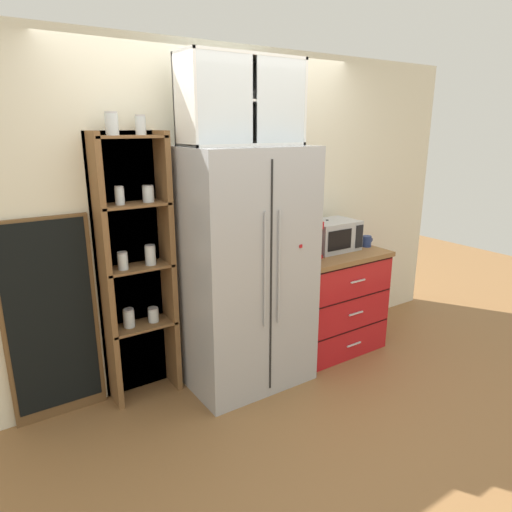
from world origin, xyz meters
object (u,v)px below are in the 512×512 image
object	(u,v)px
refrigerator	(245,270)
mug_navy	(367,241)
bottle_cobalt	(327,236)
coffee_maker	(305,239)
microwave	(332,235)
chalkboard_menu	(51,321)

from	to	relation	value
refrigerator	mug_navy	world-z (taller)	refrigerator
bottle_cobalt	coffee_maker	bearing A→B (deg)	-165.20
coffee_maker	mug_navy	bearing A→B (deg)	-4.82
coffee_maker	mug_navy	distance (m)	0.69
coffee_maker	bottle_cobalt	bearing A→B (deg)	14.80
coffee_maker	mug_navy	world-z (taller)	coffee_maker
refrigerator	bottle_cobalt	size ratio (longest dim) A/B	6.87
refrigerator	microwave	xyz separation A→B (m)	(0.96, 0.08, 0.12)
refrigerator	bottle_cobalt	bearing A→B (deg)	7.41
chalkboard_menu	refrigerator	bearing A→B (deg)	-13.15
mug_navy	chalkboard_menu	size ratio (longest dim) A/B	0.08
refrigerator	chalkboard_menu	bearing A→B (deg)	166.85
refrigerator	coffee_maker	bearing A→B (deg)	3.58
bottle_cobalt	chalkboard_menu	xyz separation A→B (m)	(-2.27, 0.19, -0.32)
microwave	coffee_maker	bearing A→B (deg)	-172.90
bottle_cobalt	refrigerator	bearing A→B (deg)	-172.59
refrigerator	coffee_maker	distance (m)	0.64
chalkboard_menu	bottle_cobalt	bearing A→B (deg)	-4.83
refrigerator	mug_navy	xyz separation A→B (m)	(1.30, -0.02, 0.04)
refrigerator	bottle_cobalt	distance (m)	0.94
coffee_maker	refrigerator	bearing A→B (deg)	-176.42
bottle_cobalt	chalkboard_menu	size ratio (longest dim) A/B	0.19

